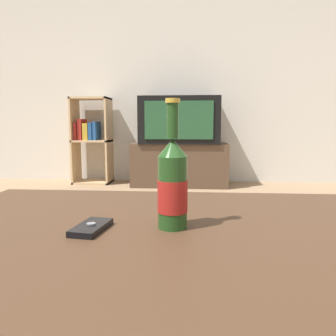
{
  "coord_description": "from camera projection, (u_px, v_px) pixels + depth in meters",
  "views": [
    {
      "loc": [
        0.08,
        -0.73,
        0.65
      ],
      "look_at": [
        0.01,
        0.3,
        0.51
      ],
      "focal_mm": 35.0,
      "sensor_mm": 36.0,
      "label": 1
    }
  ],
  "objects": [
    {
      "name": "back_wall",
      "position": [
        186.0,
        65.0,
        3.64
      ],
      "size": [
        8.0,
        0.05,
        2.6
      ],
      "color": "beige",
      "rests_on": "ground_plane"
    },
    {
      "name": "coffee_table",
      "position": [
        156.0,
        248.0,
        0.77
      ],
      "size": [
        1.19,
        0.82,
        0.41
      ],
      "color": "#422B1C",
      "rests_on": "ground_plane"
    },
    {
      "name": "tv_stand",
      "position": [
        180.0,
        164.0,
        3.49
      ],
      "size": [
        1.0,
        0.43,
        0.45
      ],
      "color": "#4C3828",
      "rests_on": "ground_plane"
    },
    {
      "name": "television",
      "position": [
        180.0,
        120.0,
        3.43
      ],
      "size": [
        0.82,
        0.49,
        0.48
      ],
      "color": "black",
      "rests_on": "tv_stand"
    },
    {
      "name": "bookshelf",
      "position": [
        91.0,
        138.0,
        3.61
      ],
      "size": [
        0.4,
        0.3,
        0.94
      ],
      "color": "tan",
      "rests_on": "ground_plane"
    },
    {
      "name": "beer_bottle",
      "position": [
        172.0,
        184.0,
        0.75
      ],
      "size": [
        0.07,
        0.07,
        0.29
      ],
      "color": "#1E4219",
      "rests_on": "coffee_table"
    },
    {
      "name": "cell_phone",
      "position": [
        91.0,
        227.0,
        0.74
      ],
      "size": [
        0.08,
        0.12,
        0.02
      ],
      "rotation": [
        0.0,
        0.0,
        -0.15
      ],
      "color": "black",
      "rests_on": "coffee_table"
    }
  ]
}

